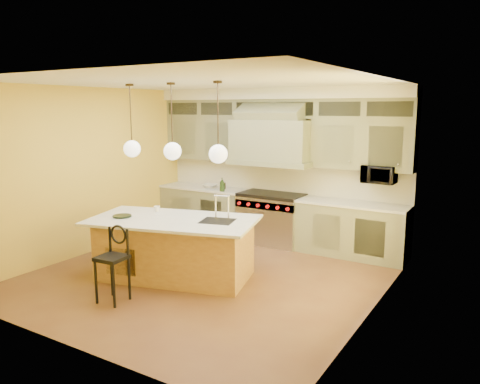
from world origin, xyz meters
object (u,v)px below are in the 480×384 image
Objects in this scene: range at (272,218)px; kitchen_island at (175,247)px; counter_stool at (113,260)px; microwave at (379,174)px.

range is 0.44× the size of kitchen_island.
counter_stool is at bearing -98.53° from range.
kitchen_island is at bearing -99.35° from range.
counter_stool is (-0.53, -3.52, 0.09)m from range.
microwave is (2.34, 2.50, 0.98)m from kitchen_island.
kitchen_island reaches higher than range.
range is 2.21× the size of microwave.
range is at bearing -176.88° from microwave.
counter_stool is at bearing -124.36° from microwave.
counter_stool is 4.48m from microwave.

